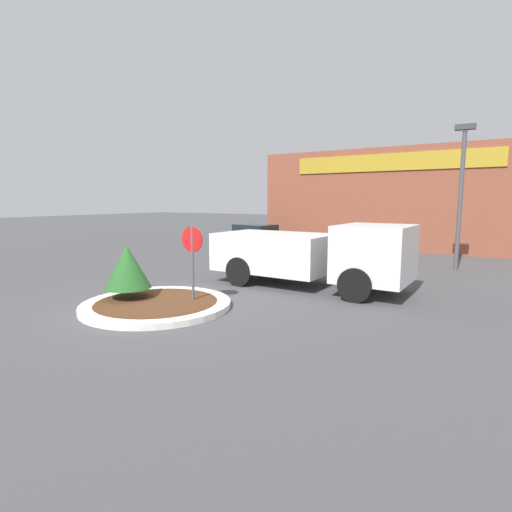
# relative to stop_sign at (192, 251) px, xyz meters

# --- Properties ---
(ground_plane) EXTENTS (120.00, 120.00, 0.00)m
(ground_plane) POSITION_rel_stop_sign_xyz_m (-0.63, -0.69, -1.43)
(ground_plane) COLOR #474749
(traffic_island) EXTENTS (3.77, 3.77, 0.15)m
(traffic_island) POSITION_rel_stop_sign_xyz_m (-0.63, -0.69, -1.35)
(traffic_island) COLOR silver
(traffic_island) RESTS_ON ground_plane
(stop_sign) EXTENTS (0.67, 0.07, 2.08)m
(stop_sign) POSITION_rel_stop_sign_xyz_m (0.00, 0.00, 0.00)
(stop_sign) COLOR #4C4C51
(stop_sign) RESTS_ON ground_plane
(island_shrub) EXTENTS (1.21, 1.21, 1.41)m
(island_shrub) POSITION_rel_stop_sign_xyz_m (-1.57, -0.78, -0.44)
(island_shrub) COLOR brown
(island_shrub) RESTS_ON traffic_island
(utility_truck) EXTENTS (6.15, 2.43, 2.03)m
(utility_truck) POSITION_rel_stop_sign_xyz_m (1.70, 3.62, -0.35)
(utility_truck) COLOR silver
(utility_truck) RESTS_ON ground_plane
(storefront_building) EXTENTS (15.01, 6.07, 5.53)m
(storefront_building) POSITION_rel_stop_sign_xyz_m (1.41, 17.18, 1.33)
(storefront_building) COLOR brown
(storefront_building) RESTS_ON ground_plane
(parked_sedan_green) EXTENTS (4.87, 2.60, 1.36)m
(parked_sedan_green) POSITION_rel_stop_sign_xyz_m (-5.13, 11.43, -0.72)
(parked_sedan_green) COLOR #1E6638
(parked_sedan_green) RESTS_ON ground_plane
(light_pole) EXTENTS (0.70, 0.30, 5.53)m
(light_pole) POSITION_rel_stop_sign_xyz_m (5.25, 9.39, 1.87)
(light_pole) COLOR #4C4C51
(light_pole) RESTS_ON ground_plane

